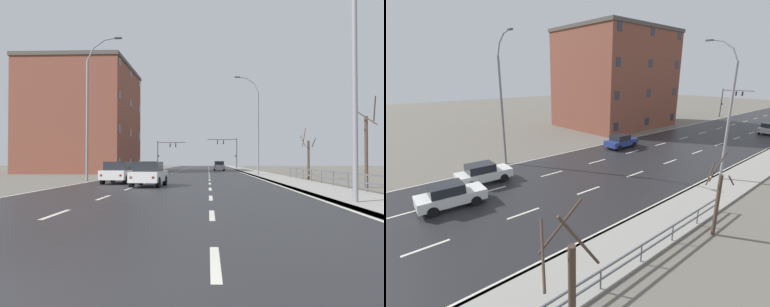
% 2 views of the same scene
% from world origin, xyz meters
% --- Properties ---
extents(ground_plane, '(160.00, 160.00, 0.12)m').
position_xyz_m(ground_plane, '(0.00, 48.00, -0.06)').
color(ground_plane, '#666056').
extents(road_asphalt_strip, '(14.00, 120.00, 0.03)m').
position_xyz_m(road_asphalt_strip, '(0.00, 60.00, 0.01)').
color(road_asphalt_strip, '#232326').
rests_on(road_asphalt_strip, ground).
extents(sidewalk_right, '(3.00, 120.00, 0.12)m').
position_xyz_m(sidewalk_right, '(8.43, 60.00, 0.06)').
color(sidewalk_right, gray).
rests_on(sidewalk_right, ground).
extents(guardrail, '(0.07, 28.07, 1.00)m').
position_xyz_m(guardrail, '(9.85, 18.92, 0.71)').
color(guardrail, '#515459').
rests_on(guardrail, ground).
extents(street_lamp_foreground, '(2.29, 0.24, 10.13)m').
position_xyz_m(street_lamp_foreground, '(7.46, 10.41, 4.98)').
color(street_lamp_foreground, slate).
rests_on(street_lamp_foreground, ground).
extents(street_lamp_midground, '(2.60, 0.24, 10.84)m').
position_xyz_m(street_lamp_midground, '(7.43, 38.59, 5.29)').
color(street_lamp_midground, slate).
rests_on(street_lamp_midground, ground).
extents(street_lamp_left_bank, '(2.90, 0.24, 11.71)m').
position_xyz_m(street_lamp_left_bank, '(-7.41, 27.32, 5.69)').
color(street_lamp_left_bank, slate).
rests_on(street_lamp_left_bank, ground).
extents(traffic_signal_right, '(5.95, 0.36, 6.16)m').
position_xyz_m(traffic_signal_right, '(6.41, 74.69, 4.29)').
color(traffic_signal_right, '#38383A').
rests_on(traffic_signal_right, ground).
extents(traffic_signal_left, '(5.67, 0.36, 5.58)m').
position_xyz_m(traffic_signal_left, '(-6.43, 74.27, 3.90)').
color(traffic_signal_left, '#38383A').
rests_on(traffic_signal_left, ground).
extents(car_far_left, '(1.90, 4.13, 1.57)m').
position_xyz_m(car_far_left, '(4.09, 62.63, 0.80)').
color(car_far_left, '#B7B7BC').
rests_on(car_far_left, ground).
extents(car_far_right, '(1.88, 4.12, 1.57)m').
position_xyz_m(car_far_right, '(-4.42, 40.24, 0.80)').
color(car_far_right, navy).
rests_on(car_far_right, ground).
extents(car_near_right, '(2.00, 4.18, 1.57)m').
position_xyz_m(car_near_right, '(-1.52, 20.53, 0.80)').
color(car_near_right, silver).
rests_on(car_near_right, ground).
extents(car_near_left, '(1.97, 4.17, 1.57)m').
position_xyz_m(car_near_left, '(-4.19, 23.77, 0.80)').
color(car_near_left, silver).
rests_on(car_near_left, ground).
extents(brick_building, '(13.75, 16.60, 15.08)m').
position_xyz_m(brick_building, '(-15.53, 51.09, 7.55)').
color(brick_building, brown).
rests_on(brick_building, ground).
extents(bare_tree_near, '(1.54, 1.76, 5.46)m').
position_xyz_m(bare_tree_near, '(11.69, 19.80, 2.45)').
color(bare_tree_near, '#423328').
rests_on(bare_tree_near, ground).
extents(bare_tree_mid, '(1.16, 1.21, 4.48)m').
position_xyz_m(bare_tree_mid, '(10.84, 30.15, 1.93)').
color(bare_tree_mid, '#423328').
rests_on(bare_tree_mid, ground).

